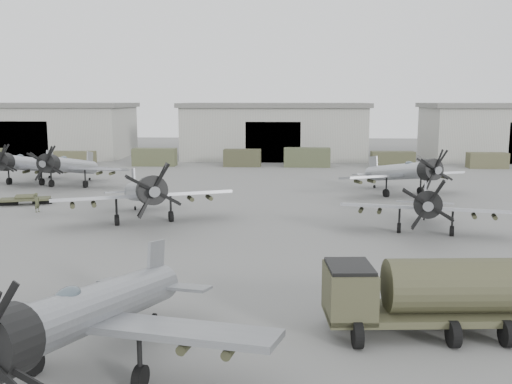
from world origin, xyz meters
The scene contains 17 objects.
ground centered at (0.00, 0.00, 0.00)m, with size 220.00×220.00×0.00m, color slate.
hangar_left centered at (-38.00, 61.96, 4.37)m, with size 29.00×14.80×8.70m.
hangar_center centered at (0.00, 61.96, 4.37)m, with size 29.00×14.80×8.70m.
support_truck_1 centered at (-28.18, 50.00, 0.99)m, with size 6.00×2.20×1.97m, color #4B4A31.
support_truck_2 centered at (-16.50, 50.00, 1.23)m, with size 6.06×2.20×2.46m, color #464A30.
support_truck_3 centered at (-4.11, 50.00, 1.19)m, with size 5.15×2.20×2.39m, color #3C3D27.
support_truck_4 centered at (4.87, 50.00, 1.31)m, with size 6.37×2.20×2.63m, color #42472F.
support_truck_5 centered at (16.61, 50.00, 1.10)m, with size 5.85×2.20×2.20m, color #3F402A.
support_truck_6 centered at (29.34, 50.00, 1.05)m, with size 5.20×2.20×2.10m, color #4A4930.
aircraft_near_1 centered at (-4.18, -11.71, 2.37)m, with size 13.14×11.83×5.22m.
aircraft_mid_1 centered at (-8.34, 12.49, 2.44)m, with size 13.20×11.94×5.37m.
aircraft_mid_2 centered at (11.92, 10.19, 2.12)m, with size 11.75×10.57×4.66m.
aircraft_far_0 centered at (-21.01, 29.63, 2.31)m, with size 12.77×11.49×5.09m.
aircraft_far_1 centered at (13.61, 26.23, 2.34)m, with size 12.64×11.44×5.15m.
aircraft_extra_394 centered at (-26.39, 31.07, 2.31)m, with size 12.77×11.49×5.09m.
fuel_tanker centered at (7.83, -6.95, 1.75)m, with size 8.11×4.10×3.06m.
ground_crew centered at (-18.36, 16.38, 0.81)m, with size 0.59×0.39×1.62m, color #40442C.
Camera 1 is at (2.54, -28.88, 9.24)m, focal length 40.00 mm.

